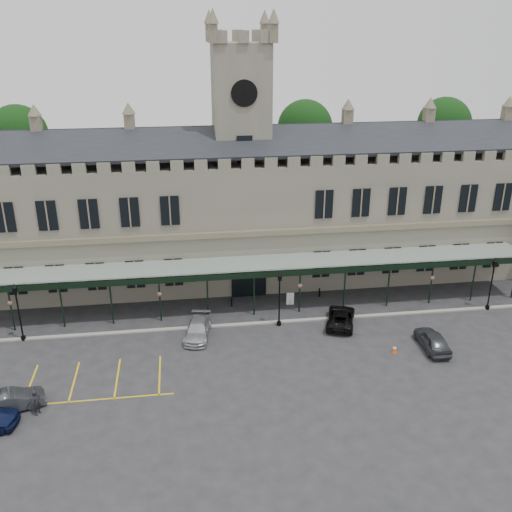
{
  "coord_description": "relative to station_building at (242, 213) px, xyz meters",
  "views": [
    {
      "loc": [
        -5.83,
        -36.44,
        23.57
      ],
      "look_at": [
        0.0,
        6.0,
        6.0
      ],
      "focal_mm": 40.0,
      "sensor_mm": 36.0,
      "label": 1
    }
  ],
  "objects": [
    {
      "name": "canopy",
      "position": [
        0.0,
        -8.45,
        -4.06
      ],
      "size": [
        50.0,
        4.1,
        4.3
      ],
      "color": "#8C9E93",
      "rests_on": "ground"
    },
    {
      "name": "traffic_cone",
      "position": [
        9.9,
        -16.32,
        -6.16
      ],
      "size": [
        0.39,
        0.39,
        0.62
      ],
      "rotation": [
        0.0,
        0.0,
        0.19
      ],
      "color": "#E74907",
      "rests_on": "ground"
    },
    {
      "name": "ground",
      "position": [
        0.0,
        -15.91,
        -6.47
      ],
      "size": [
        140.0,
        140.0,
        0.0
      ],
      "primitive_type": "plane",
      "color": "#262628"
    },
    {
      "name": "lamp_post_right",
      "position": [
        20.65,
        -10.52,
        -3.53
      ],
      "size": [
        0.47,
        0.47,
        4.96
      ],
      "color": "black",
      "rests_on": "ground"
    },
    {
      "name": "tree_behind_mid",
      "position": [
        8.0,
        9.09,
        6.35
      ],
      "size": [
        6.0,
        6.0,
        16.0
      ],
      "color": "#332314",
      "rests_on": "ground"
    },
    {
      "name": "sign_board",
      "position": [
        3.47,
        -7.27,
        -5.9
      ],
      "size": [
        0.68,
        0.11,
        1.17
      ],
      "rotation": [
        0.0,
        0.0,
        -0.09
      ],
      "color": "black",
      "rests_on": "ground"
    },
    {
      "name": "car_taxi",
      "position": [
        -5.0,
        -11.81,
        -5.81
      ],
      "size": [
        2.64,
        4.77,
        1.31
      ],
      "primitive_type": "imported",
      "rotation": [
        0.0,
        0.0,
        -0.19
      ],
      "color": "#9FA2A7",
      "rests_on": "ground"
    },
    {
      "name": "person_a",
      "position": [
        -15.72,
        -20.34,
        -5.57
      ],
      "size": [
        0.71,
        0.78,
        1.79
      ],
      "primitive_type": "imported",
      "rotation": [
        0.0,
        0.0,
        1.01
      ],
      "color": "black",
      "rests_on": "ground"
    },
    {
      "name": "tree_behind_left",
      "position": [
        -22.0,
        9.09,
        6.35
      ],
      "size": [
        6.0,
        6.0,
        16.0
      ],
      "color": "#332314",
      "rests_on": "ground"
    },
    {
      "name": "station_building",
      "position": [
        0.0,
        0.0,
        0.0
      ],
      "size": [
        60.0,
        10.36,
        17.3
      ],
      "color": "#635F53",
      "rests_on": "ground"
    },
    {
      "name": "bollard_left",
      "position": [
        -1.8,
        -6.9,
        -6.05
      ],
      "size": [
        0.15,
        0.15,
        0.84
      ],
      "primitive_type": "cylinder",
      "color": "black",
      "rests_on": "ground"
    },
    {
      "name": "tree_behind_right",
      "position": [
        24.0,
        9.09,
        6.35
      ],
      "size": [
        6.0,
        6.0,
        16.0
      ],
      "color": "#332314",
      "rests_on": "ground"
    },
    {
      "name": "lamp_post_left",
      "position": [
        -18.91,
        -10.46,
        -3.52
      ],
      "size": [
        0.47,
        0.47,
        4.98
      ],
      "color": "black",
      "rests_on": "ground"
    },
    {
      "name": "bollard_right",
      "position": [
        6.45,
        -6.09,
        -6.05
      ],
      "size": [
        0.15,
        0.15,
        0.84
      ],
      "primitive_type": "cylinder",
      "color": "black",
      "rests_on": "ground"
    },
    {
      "name": "parking_markings",
      "position": [
        -14.0,
        -17.41,
        -6.47
      ],
      "size": [
        16.0,
        6.0,
        0.01
      ],
      "primitive_type": null,
      "color": "gold",
      "rests_on": "ground"
    },
    {
      "name": "clock_tower",
      "position": [
        0.0,
        0.09,
        6.64
      ],
      "size": [
        5.6,
        5.6,
        24.8
      ],
      "color": "#635F53",
      "rests_on": "ground"
    },
    {
      "name": "lamp_post_mid",
      "position": [
        1.82,
        -10.86,
        -3.56
      ],
      "size": [
        0.46,
        0.46,
        4.9
      ],
      "color": "black",
      "rests_on": "ground"
    },
    {
      "name": "car_left_b",
      "position": [
        -17.5,
        -19.63,
        -5.77
      ],
      "size": [
        4.48,
        2.77,
        1.39
      ],
      "primitive_type": "imported",
      "rotation": [
        0.0,
        0.0,
        1.9
      ],
      "color": "#34363B",
      "rests_on": "ground"
    },
    {
      "name": "car_van",
      "position": [
        7.0,
        -11.39,
        -5.81
      ],
      "size": [
        3.6,
        5.16,
        1.31
      ],
      "primitive_type": "imported",
      "rotation": [
        0.0,
        0.0,
        2.81
      ],
      "color": "black",
      "rests_on": "ground"
    },
    {
      "name": "kerb",
      "position": [
        0.0,
        -10.41,
        -6.41
      ],
      "size": [
        60.0,
        0.4,
        0.12
      ],
      "primitive_type": "cube",
      "color": "gray",
      "rests_on": "ground"
    },
    {
      "name": "car_right_a",
      "position": [
        13.0,
        -16.12,
        -5.74
      ],
      "size": [
        1.83,
        4.33,
        1.46
      ],
      "primitive_type": "imported",
      "rotation": [
        0.0,
        0.0,
        3.12
      ],
      "color": "#34363B",
      "rests_on": "ground"
    }
  ]
}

